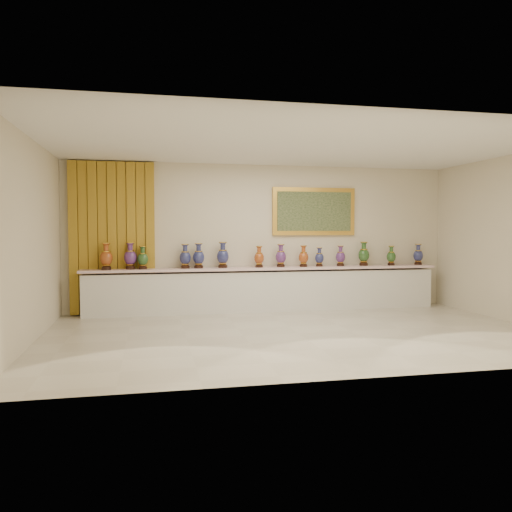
% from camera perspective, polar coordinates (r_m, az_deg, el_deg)
% --- Properties ---
extents(ground, '(8.00, 8.00, 0.00)m').
position_cam_1_polar(ground, '(8.13, 4.80, -8.78)').
color(ground, beige).
rests_on(ground, ground).
extents(room, '(8.00, 8.00, 8.00)m').
position_cam_1_polar(room, '(10.07, -12.34, 2.53)').
color(room, beige).
rests_on(room, ground).
extents(counter, '(7.28, 0.48, 0.90)m').
position_cam_1_polar(counter, '(10.23, 1.16, -3.87)').
color(counter, white).
rests_on(counter, ground).
extents(vase_0, '(0.25, 0.25, 0.51)m').
position_cam_1_polar(vase_0, '(9.90, -16.74, -0.19)').
color(vase_0, black).
rests_on(vase_0, counter).
extents(vase_1, '(0.29, 0.29, 0.52)m').
position_cam_1_polar(vase_1, '(9.94, -14.17, -0.13)').
color(vase_1, black).
rests_on(vase_1, counter).
extents(vase_2, '(0.23, 0.23, 0.45)m').
position_cam_1_polar(vase_2, '(9.91, -12.81, -0.31)').
color(vase_2, black).
rests_on(vase_2, counter).
extents(vase_3, '(0.26, 0.26, 0.48)m').
position_cam_1_polar(vase_3, '(9.94, -8.10, -0.16)').
color(vase_3, black).
rests_on(vase_3, counter).
extents(vase_4, '(0.29, 0.29, 0.49)m').
position_cam_1_polar(vase_4, '(9.97, -6.57, -0.11)').
color(vase_4, black).
rests_on(vase_4, counter).
extents(vase_5, '(0.25, 0.25, 0.52)m').
position_cam_1_polar(vase_5, '(10.02, -3.81, -0.02)').
color(vase_5, black).
rests_on(vase_5, counter).
extents(vase_6, '(0.22, 0.22, 0.43)m').
position_cam_1_polar(vase_6, '(10.11, 0.36, -0.20)').
color(vase_6, black).
rests_on(vase_6, counter).
extents(vase_7, '(0.27, 0.27, 0.46)m').
position_cam_1_polar(vase_7, '(10.26, 2.86, -0.08)').
color(vase_7, black).
rests_on(vase_7, counter).
extents(vase_8, '(0.24, 0.24, 0.44)m').
position_cam_1_polar(vase_8, '(10.32, 5.45, -0.14)').
color(vase_8, black).
rests_on(vase_8, counter).
extents(vase_9, '(0.20, 0.20, 0.39)m').
position_cam_1_polar(vase_9, '(10.46, 7.25, -0.21)').
color(vase_9, black).
rests_on(vase_9, counter).
extents(vase_10, '(0.20, 0.20, 0.43)m').
position_cam_1_polar(vase_10, '(10.67, 9.63, -0.09)').
color(vase_10, black).
rests_on(vase_10, counter).
extents(vase_11, '(0.29, 0.29, 0.51)m').
position_cam_1_polar(vase_11, '(10.86, 12.21, 0.13)').
color(vase_11, black).
rests_on(vase_11, counter).
extents(vase_12, '(0.22, 0.22, 0.42)m').
position_cam_1_polar(vase_12, '(11.08, 15.20, -0.06)').
color(vase_12, black).
rests_on(vase_12, counter).
extents(vase_13, '(0.27, 0.27, 0.45)m').
position_cam_1_polar(vase_13, '(11.44, 18.05, 0.06)').
color(vase_13, black).
rests_on(vase_13, counter).
extents(label_card, '(0.10, 0.06, 0.00)m').
position_cam_1_polar(label_card, '(9.78, -11.32, -1.49)').
color(label_card, white).
rests_on(label_card, counter).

